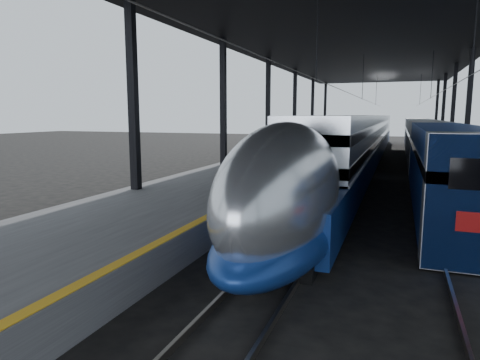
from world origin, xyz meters
The scene contains 7 objects.
ground centered at (0.00, 0.00, 0.00)m, with size 160.00×160.00×0.00m, color black.
platform centered at (-3.50, 20.00, 0.50)m, with size 6.00×80.00×1.00m, color #4C4C4F.
yellow_strip centered at (-0.70, 20.00, 1.00)m, with size 0.30×80.00×0.01m, color gold.
rails centered at (4.50, 20.00, 0.08)m, with size 6.52×80.00×0.16m.
canopy centered at (1.90, 20.00, 9.12)m, with size 18.00×75.00×9.47m.
tgv_train centered at (2.00, 28.16, 1.96)m, with size 2.92×65.20×4.19m.
second_train centered at (7.00, 28.69, 1.91)m, with size 2.73×56.05×3.77m.
Camera 1 is at (4.93, -10.77, 4.23)m, focal length 32.00 mm.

